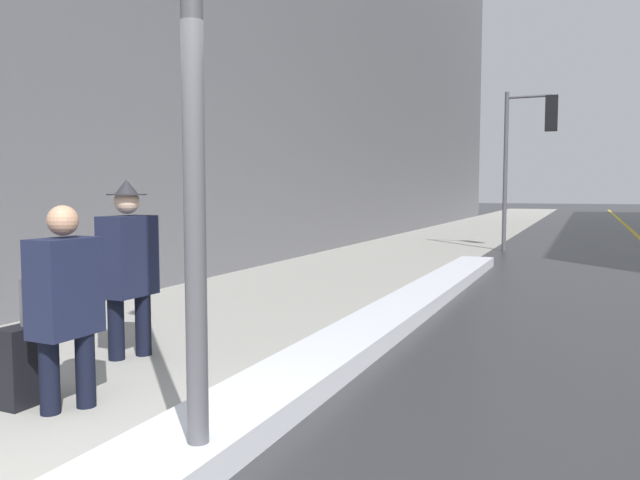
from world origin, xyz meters
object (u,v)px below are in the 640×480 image
Objects in this scene: traffic_light_near at (533,136)px; pedestrian_in_glasses at (128,262)px; rolling_suitcase at (24,366)px; pedestrian_nearside at (65,298)px.

pedestrian_in_glasses is (-2.61, -12.44, -2.08)m from traffic_light_near.
rolling_suitcase is at bearing 8.44° from pedestrian_in_glasses.
traffic_light_near is 14.08m from pedestrian_nearside.
pedestrian_nearside reaches higher than rolling_suitcase.
pedestrian_nearside is (-2.06, -13.76, -2.18)m from traffic_light_near.
traffic_light_near is 2.45× the size of pedestrian_in_glasses.
traffic_light_near is at bearing 171.57° from rolling_suitcase.
traffic_light_near is at bearing 169.78° from pedestrian_in_glasses.
rolling_suitcase is (-2.45, -13.80, -2.71)m from traffic_light_near.
pedestrian_in_glasses is at bearing -155.64° from pedestrian_nearside.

